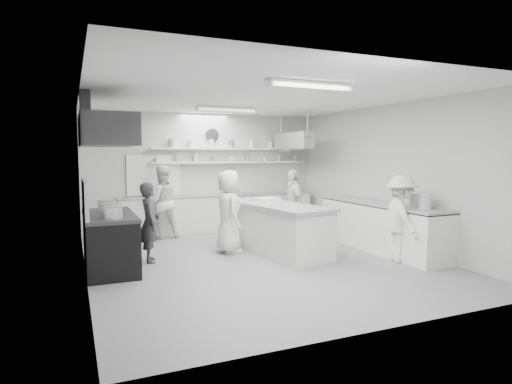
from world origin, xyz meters
name	(u,v)px	position (x,y,z in m)	size (l,w,h in m)	color
floor	(259,260)	(0.00, 0.00, -0.01)	(6.00, 7.00, 0.02)	gray
ceiling	(259,96)	(0.00, 0.00, 3.01)	(6.00, 7.00, 0.02)	white
wall_back	(204,172)	(0.00, 3.50, 1.50)	(6.00, 0.04, 3.00)	beige
wall_front	(386,197)	(0.00, -3.50, 1.50)	(6.00, 0.04, 3.00)	beige
wall_left	(83,184)	(-3.00, 0.00, 1.50)	(0.04, 7.00, 3.00)	beige
wall_right	(389,176)	(3.00, 0.00, 1.50)	(0.04, 7.00, 3.00)	beige
stove	(110,243)	(-2.60, 0.40, 0.45)	(0.80, 1.80, 0.90)	black
exhaust_hood	(106,131)	(-2.60, 0.40, 2.35)	(0.85, 2.00, 0.50)	#313133
back_counter	(219,213)	(0.30, 3.20, 0.46)	(5.00, 0.60, 0.92)	white
shelf_lower	(232,162)	(0.70, 3.37, 1.75)	(4.20, 0.26, 0.04)	white
shelf_upper	(232,149)	(0.70, 3.37, 2.10)	(4.20, 0.26, 0.04)	white
pass_through_window	(154,175)	(-1.30, 3.48, 1.45)	(1.30, 0.04, 1.00)	black
wall_clock	(212,135)	(0.20, 3.46, 2.45)	(0.32, 0.32, 0.05)	beige
right_counter	(380,227)	(2.65, -0.20, 0.47)	(0.74, 3.30, 0.94)	white
pot_rack	(293,141)	(2.00, 2.40, 2.30)	(0.30, 1.60, 0.40)	#B4B4B4
light_fixture_front	(309,86)	(0.00, -1.80, 2.94)	(1.30, 0.25, 0.10)	white
light_fixture_rear	(226,110)	(0.00, 1.80, 2.94)	(1.30, 0.25, 0.10)	white
prep_island	(276,229)	(0.58, 0.45, 0.46)	(0.94, 2.52, 0.93)	white
stove_pot	(110,211)	(-2.60, 0.09, 1.04)	(0.36, 0.36, 0.26)	#B4B4B4
cook_stove	(150,222)	(-1.88, 0.65, 0.73)	(0.53, 0.35, 1.46)	#323233
cook_back	(162,202)	(-1.24, 2.82, 0.85)	(0.83, 0.65, 1.71)	silver
cook_island_left	(229,212)	(-0.30, 0.81, 0.82)	(0.81, 0.52, 1.65)	silver
cook_island_right	(293,205)	(1.49, 1.43, 0.81)	(0.95, 0.40, 1.62)	silver
cook_right	(401,218)	(2.35, -1.14, 0.80)	(1.03, 0.59, 1.60)	silver
bowl_island_a	(258,202)	(0.46, 1.08, 0.96)	(0.28, 0.28, 0.07)	#B4B4B4
bowl_island_b	(291,206)	(0.78, 0.19, 0.96)	(0.19, 0.19, 0.06)	white
bowl_right	(409,206)	(2.79, -0.86, 0.97)	(0.22, 0.22, 0.05)	white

